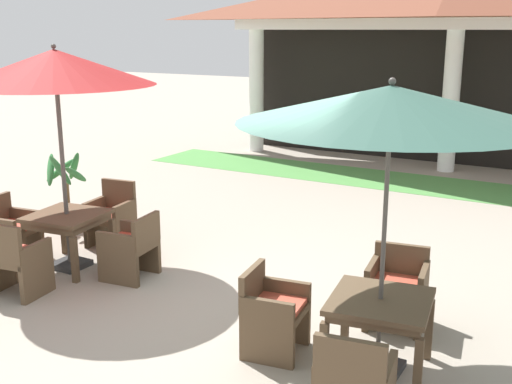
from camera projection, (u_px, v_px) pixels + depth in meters
name	position (u px, v px, depth m)	size (l,w,h in m)	color
ground_plane	(249.00, 322.00, 6.64)	(60.00, 60.00, 0.00)	#9E9384
background_pavilion	(459.00, 7.00, 12.95)	(10.68, 2.44, 4.40)	white
lawn_strip	(427.00, 185.00, 12.46)	(12.48, 1.69, 0.01)	#519347
patio_table_near_foreground	(67.00, 222.00, 8.02)	(0.97, 0.97, 0.72)	brown
patio_umbrella_near_foreground	(55.00, 68.00, 7.54)	(2.40, 2.40, 2.82)	#2D2D2D
patio_chair_near_foreground_east	(131.00, 247.00, 7.73)	(0.63, 0.64, 0.82)	brown
patio_chair_near_foreground_north	(112.00, 217.00, 8.93)	(0.62, 0.60, 0.90)	brown
patio_chair_near_foreground_south	(15.00, 260.00, 7.22)	(0.67, 0.60, 0.91)	brown
patio_chair_near_foreground_west	(11.00, 230.00, 8.43)	(0.64, 0.61, 0.83)	brown
patio_table_mid_left	(380.00, 309.00, 5.54)	(0.98, 0.98, 0.70)	brown
patio_umbrella_mid_left	(391.00, 106.00, 5.09)	(2.53, 2.53, 2.61)	#2D2D2D
patio_chair_mid_left_north	(397.00, 289.00, 6.49)	(0.66, 0.63, 0.81)	brown
patio_chair_mid_left_west	(273.00, 313.00, 5.94)	(0.61, 0.63, 0.82)	brown
potted_palm_left_edge	(68.00, 207.00, 9.66)	(0.62, 0.71, 1.22)	#995638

